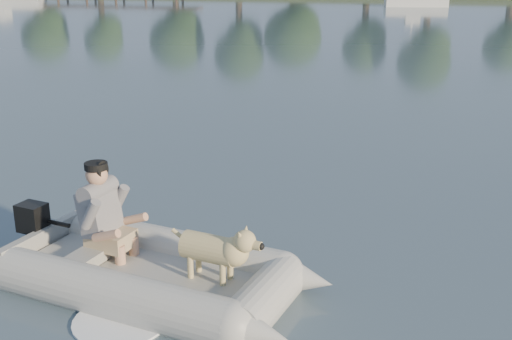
% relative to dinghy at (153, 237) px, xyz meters
% --- Properties ---
extents(water, '(160.00, 160.00, 0.00)m').
position_rel_dinghy_xyz_m(water, '(0.44, 0.38, -0.63)').
color(water, slate).
rests_on(water, ground).
extents(dinghy, '(5.56, 4.47, 1.45)m').
position_rel_dinghy_xyz_m(dinghy, '(0.00, 0.00, 0.00)').
color(dinghy, '#A9A9A4').
rests_on(dinghy, water).
extents(man, '(0.88, 0.80, 1.13)m').
position_rel_dinghy_xyz_m(man, '(-0.71, 0.21, 0.19)').
color(man, slate).
rests_on(man, dinghy).
extents(dog, '(1.03, 0.54, 0.65)m').
position_rel_dinghy_xyz_m(dog, '(0.68, -0.09, -0.08)').
color(dog, tan).
rests_on(dog, dinghy).
extents(outboard_motor, '(0.49, 0.39, 0.83)m').
position_rel_dinghy_xyz_m(outboard_motor, '(-1.71, 0.36, -0.30)').
color(outboard_motor, black).
rests_on(outboard_motor, dinghy).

